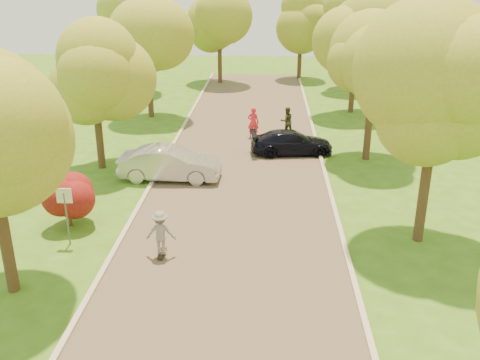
% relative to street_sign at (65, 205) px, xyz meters
% --- Properties ---
extents(ground, '(100.00, 100.00, 0.00)m').
position_rel_street_sign_xyz_m(ground, '(5.80, -4.00, -1.56)').
color(ground, '#376016').
rests_on(ground, ground).
extents(road, '(8.00, 60.00, 0.01)m').
position_rel_street_sign_xyz_m(road, '(5.80, 4.00, -1.56)').
color(road, '#4C4438').
rests_on(road, ground).
extents(curb_left, '(0.18, 60.00, 0.12)m').
position_rel_street_sign_xyz_m(curb_left, '(1.75, 4.00, -1.50)').
color(curb_left, '#B2AD9E').
rests_on(curb_left, ground).
extents(curb_right, '(0.18, 60.00, 0.12)m').
position_rel_street_sign_xyz_m(curb_right, '(9.85, 4.00, -1.50)').
color(curb_right, '#B2AD9E').
rests_on(curb_right, ground).
extents(street_sign, '(0.55, 0.06, 2.17)m').
position_rel_street_sign_xyz_m(street_sign, '(0.00, 0.00, 0.00)').
color(street_sign, '#59595E').
rests_on(street_sign, ground).
extents(red_shrub, '(1.70, 1.70, 1.95)m').
position_rel_street_sign_xyz_m(red_shrub, '(-0.50, 1.50, -0.47)').
color(red_shrub, '#382619').
rests_on(red_shrub, ground).
extents(tree_l_midb, '(4.30, 4.20, 6.62)m').
position_rel_street_sign_xyz_m(tree_l_midb, '(-1.01, 8.00, 3.02)').
color(tree_l_midb, '#382619').
rests_on(tree_l_midb, ground).
extents(tree_l_far, '(4.92, 4.80, 7.79)m').
position_rel_street_sign_xyz_m(tree_l_far, '(-0.59, 18.00, 3.90)').
color(tree_l_far, '#382619').
rests_on(tree_l_far, ground).
extents(tree_r_mida, '(5.13, 5.00, 7.95)m').
position_rel_street_sign_xyz_m(tree_r_mida, '(12.82, 1.00, 3.97)').
color(tree_r_mida, '#382619').
rests_on(tree_r_mida, ground).
extents(tree_r_midb, '(4.51, 4.40, 7.01)m').
position_rel_street_sign_xyz_m(tree_r_midb, '(12.40, 10.00, 3.32)').
color(tree_r_midb, '#382619').
rests_on(tree_r_midb, ground).
extents(tree_r_far, '(5.33, 5.20, 8.34)m').
position_rel_street_sign_xyz_m(tree_r_far, '(13.03, 20.00, 4.27)').
color(tree_r_far, '#382619').
rests_on(tree_r_far, ground).
extents(tree_bg_a, '(5.12, 5.00, 7.72)m').
position_rel_street_sign_xyz_m(tree_bg_a, '(-2.98, 26.00, 3.75)').
color(tree_bg_a, '#382619').
rests_on(tree_bg_a, ground).
extents(tree_bg_b, '(5.12, 5.00, 7.95)m').
position_rel_street_sign_xyz_m(tree_bg_b, '(14.02, 28.00, 3.97)').
color(tree_bg_b, '#382619').
rests_on(tree_bg_b, ground).
extents(tree_bg_c, '(4.92, 4.80, 7.33)m').
position_rel_street_sign_xyz_m(tree_bg_c, '(3.01, 30.00, 3.46)').
color(tree_bg_c, '#382619').
rests_on(tree_bg_c, ground).
extents(tree_bg_d, '(5.12, 5.00, 7.72)m').
position_rel_street_sign_xyz_m(tree_bg_d, '(10.02, 32.00, 3.75)').
color(tree_bg_d, '#382619').
rests_on(tree_bg_d, ground).
extents(silver_sedan, '(4.78, 1.79, 1.56)m').
position_rel_street_sign_xyz_m(silver_sedan, '(2.50, 6.58, -0.78)').
color(silver_sedan, '#A6A5AA').
rests_on(silver_sedan, ground).
extents(dark_sedan, '(4.55, 2.30, 1.27)m').
position_rel_street_sign_xyz_m(dark_sedan, '(8.34, 10.68, -0.93)').
color(dark_sedan, black).
rests_on(dark_sedan, ground).
extents(longboard, '(0.25, 0.82, 0.09)m').
position_rel_street_sign_xyz_m(longboard, '(3.46, -0.65, -1.48)').
color(longboard, black).
rests_on(longboard, ground).
extents(skateboarder, '(1.04, 0.62, 1.58)m').
position_rel_street_sign_xyz_m(skateboarder, '(3.46, -0.65, -0.67)').
color(skateboarder, gray).
rests_on(skateboarder, longboard).
extents(person_striped, '(0.73, 0.53, 1.84)m').
position_rel_street_sign_xyz_m(person_striped, '(6.20, 13.51, -0.65)').
color(person_striped, red).
rests_on(person_striped, ground).
extents(person_olive, '(0.98, 0.87, 1.67)m').
position_rel_street_sign_xyz_m(person_olive, '(8.17, 14.30, -0.73)').
color(person_olive, '#2A331E').
rests_on(person_olive, ground).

